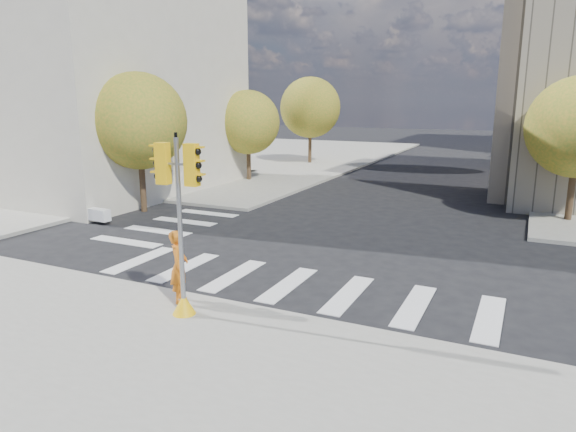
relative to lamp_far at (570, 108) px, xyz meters
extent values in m
plane|color=black|center=(-8.00, -28.00, -4.58)|extent=(160.00, 160.00, 0.00)
cube|color=gray|center=(-28.00, -2.00, -4.50)|extent=(28.00, 40.00, 0.15)
cube|color=beige|center=(-28.00, -20.00, 1.42)|extent=(18.00, 14.00, 12.00)
cylinder|color=#382616|center=(-18.50, -24.00, -3.35)|extent=(0.28, 0.28, 2.45)
sphere|color=#517220|center=(-18.50, -24.00, -0.37)|extent=(4.40, 4.40, 4.40)
cylinder|color=#382616|center=(-18.50, -14.00, -3.49)|extent=(0.28, 0.28, 2.17)
sphere|color=#517220|center=(-18.50, -14.00, -0.81)|extent=(4.00, 4.00, 4.00)
cylinder|color=#382616|center=(-18.50, -4.00, -3.27)|extent=(0.28, 0.28, 2.62)
sphere|color=#517220|center=(-18.50, -4.00, -0.03)|extent=(4.80, 4.80, 4.80)
cylinder|color=#382616|center=(-0.50, -18.00, -3.39)|extent=(0.28, 0.28, 2.38)
cylinder|color=#382616|center=(-0.50, -6.00, -3.32)|extent=(0.28, 0.28, 2.52)
sphere|color=#517220|center=(-0.50, -6.00, -0.22)|extent=(4.60, 4.60, 4.60)
cylinder|color=#382616|center=(-0.50, 6.00, -3.44)|extent=(0.28, 0.28, 2.27)
sphere|color=#517220|center=(-0.50, 6.00, -0.70)|extent=(4.00, 4.00, 4.00)
cylinder|color=black|center=(0.00, 0.00, -0.43)|extent=(0.12, 0.12, 8.00)
cube|color=black|center=(0.00, 0.00, 3.57)|extent=(0.35, 0.18, 0.22)
cone|color=#F0B30C|center=(-9.34, -33.21, -4.18)|extent=(0.56, 0.56, 0.50)
cylinder|color=gray|center=(-9.34, -33.21, -2.33)|extent=(0.11, 0.11, 4.20)
cylinder|color=black|center=(-9.34, -33.21, -0.18)|extent=(0.07, 0.07, 0.12)
cylinder|color=gray|center=(-9.34, -33.21, -0.83)|extent=(0.90, 0.12, 0.06)
cube|color=#F0B30C|center=(-9.72, -33.23, -0.83)|extent=(0.31, 0.24, 0.95)
cube|color=#F0B30C|center=(-8.96, -33.18, -0.83)|extent=(0.31, 0.24, 0.95)
imported|color=#CF6713|center=(-9.90, -32.60, -3.50)|extent=(0.72, 0.81, 1.86)
cube|color=silver|center=(-21.00, -26.61, -4.18)|extent=(6.01, 0.83, 0.50)
camera|label=1|loc=(-2.15, -42.51, 0.60)|focal=32.00mm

